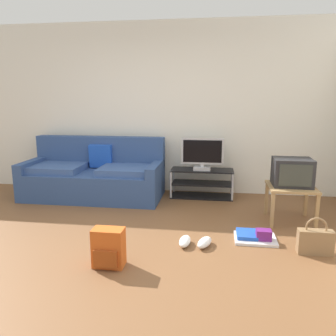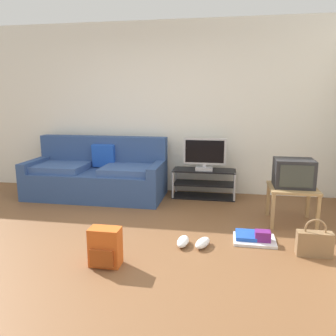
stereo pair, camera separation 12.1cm
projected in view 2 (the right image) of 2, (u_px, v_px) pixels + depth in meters
name	position (u px, v px, depth m)	size (l,w,h in m)	color
ground_plane	(105.00, 253.00, 3.43)	(9.00, 9.80, 0.02)	brown
wall_back	(155.00, 109.00, 5.51)	(9.00, 0.10, 2.70)	silver
couch	(97.00, 176.00, 5.32)	(2.10, 0.93, 0.91)	navy
tv_stand	(204.00, 183.00, 5.27)	(0.96, 0.39, 0.44)	black
flat_tv	(205.00, 154.00, 5.15)	(0.64, 0.22, 0.49)	#B2B2B7
side_table	(292.00, 192.00, 4.14)	(0.56, 0.56, 0.46)	#9E7A4C
crt_tv	(294.00, 173.00, 4.10)	(0.46, 0.37, 0.34)	#232326
backpack	(105.00, 247.00, 3.12)	(0.29, 0.24, 0.36)	#CC561E
handbag	(314.00, 243.00, 3.32)	(0.34, 0.12, 0.38)	olive
sneakers_pair	(193.00, 242.00, 3.55)	(0.37, 0.29, 0.09)	white
floor_tray	(254.00, 238.00, 3.67)	(0.45, 0.35, 0.14)	silver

